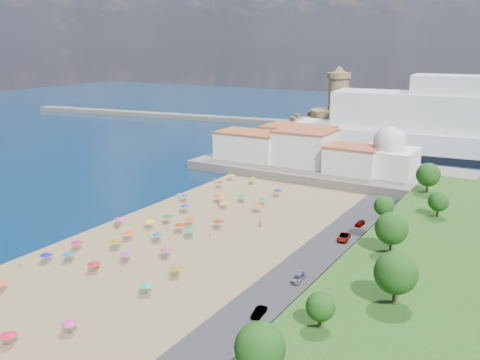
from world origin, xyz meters
The scene contains 11 objects.
ground centered at (0.00, 0.00, 0.00)m, with size 700.00×700.00×0.00m, color #071938.
terrace centered at (10.00, 73.00, 1.50)m, with size 90.00×36.00×3.00m, color #59544C.
jetty centered at (-12.00, 108.00, 1.20)m, with size 18.00×70.00×2.40m, color #59544C.
breakwater centered at (-110.00, 153.00, 1.30)m, with size 200.00×7.00×2.60m, color #59544C.
waterfront_buildings centered at (-3.05, 73.64, 7.88)m, with size 57.00×29.00×11.00m.
domed_building centered at (30.00, 71.00, 8.97)m, with size 16.00×16.00×15.00m.
fortress centered at (-12.00, 138.00, 6.68)m, with size 40.00×40.00×32.40m.
beach_parasols centered at (-0.70, -8.23, 2.15)m, with size 31.63×116.67×2.20m.
beachgoers centered at (-2.99, 10.07, 1.13)m, with size 32.88×98.52×1.87m.
parked_cars centered at (36.00, -4.46, 1.37)m, with size 3.07×72.45×1.44m.
hillside_trees centered at (49.78, -6.22, 10.32)m, with size 17.23×109.07×8.10m.
Camera 1 is at (72.54, -90.69, 43.18)m, focal length 40.00 mm.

